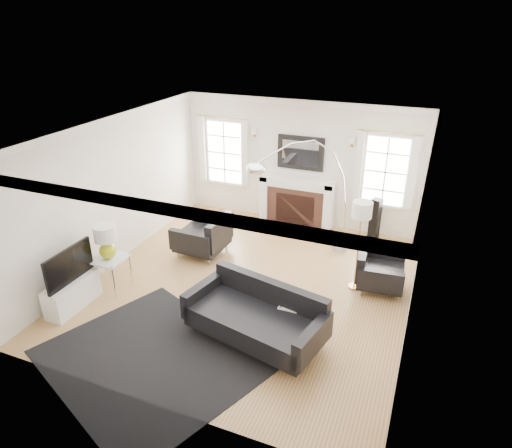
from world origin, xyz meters
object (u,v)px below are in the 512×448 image
at_px(coffee_table, 245,290).
at_px(arc_floor_lamp, 303,194).
at_px(armchair_right, 378,272).
at_px(sofa, 257,316).
at_px(gourd_lamp, 106,240).
at_px(fireplace, 296,202).
at_px(armchair_left, 205,237).

height_order(coffee_table, arc_floor_lamp, arc_floor_lamp).
xyz_separation_m(armchair_right, coffee_table, (-1.93, -1.43, 0.01)).
bearing_deg(sofa, gourd_lamp, 174.62).
bearing_deg(sofa, fireplace, 99.49).
bearing_deg(coffee_table, armchair_left, 136.35).
distance_m(armchair_left, gourd_lamp, 2.07).
xyz_separation_m(armchair_right, gourd_lamp, (-4.34, -1.77, 0.64)).
height_order(sofa, armchair_left, armchair_left).
bearing_deg(fireplace, sofa, -80.51).
xyz_separation_m(fireplace, coffee_table, (0.21, -3.45, -0.20)).
distance_m(armchair_left, coffee_table, 2.04).
distance_m(sofa, armchair_left, 2.81).
bearing_deg(arc_floor_lamp, gourd_lamp, -138.67).
height_order(armchair_left, armchair_right, armchair_left).
bearing_deg(arc_floor_lamp, armchair_left, -160.04).
bearing_deg(gourd_lamp, armchair_left, 61.91).
xyz_separation_m(sofa, gourd_lamp, (-2.88, 0.27, 0.60)).
xyz_separation_m(fireplace, armchair_left, (-1.26, -2.05, -0.16)).
relative_size(armchair_left, armchair_right, 1.12).
relative_size(fireplace, coffee_table, 2.03).
xyz_separation_m(fireplace, gourd_lamp, (-2.20, -3.80, 0.43)).
bearing_deg(coffee_table, arc_floor_lamp, 80.93).
height_order(sofa, gourd_lamp, gourd_lamp).
height_order(fireplace, gourd_lamp, gourd_lamp).
relative_size(armchair_right, coffee_table, 1.13).
relative_size(fireplace, gourd_lamp, 2.75).
bearing_deg(fireplace, armchair_right, -43.42).
relative_size(sofa, arc_floor_lamp, 0.91).
height_order(armchair_left, gourd_lamp, gourd_lamp).
bearing_deg(arc_floor_lamp, armchair_right, -21.58).
height_order(fireplace, arc_floor_lamp, arc_floor_lamp).
bearing_deg(arc_floor_lamp, sofa, -86.94).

